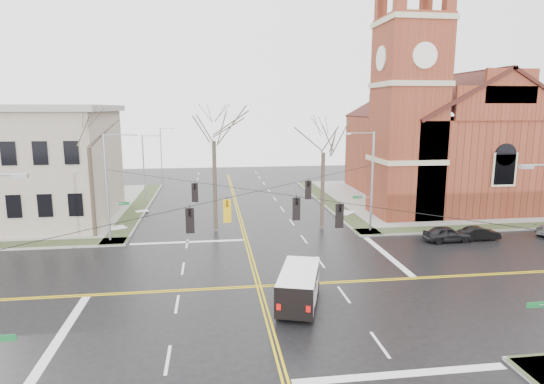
{
  "coord_description": "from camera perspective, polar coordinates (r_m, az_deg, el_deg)",
  "views": [
    {
      "loc": [
        -2.85,
        -27.26,
        11.2
      ],
      "look_at": [
        1.66,
        6.0,
        4.99
      ],
      "focal_mm": 30.0,
      "sensor_mm": 36.0,
      "label": 1
    }
  ],
  "objects": [
    {
      "name": "tree_nw_near",
      "position": [
        41.29,
        -7.33,
        7.11
      ],
      "size": [
        4.0,
        4.0,
        12.22
      ],
      "color": "#383023",
      "rests_on": "ground"
    },
    {
      "name": "span_wires",
      "position": [
        27.86,
        -1.72,
        0.14
      ],
      "size": [
        23.02,
        23.02,
        0.03
      ],
      "color": "black",
      "rests_on": "ground"
    },
    {
      "name": "signal_pole_nw",
      "position": [
        40.17,
        -19.79,
        0.9
      ],
      "size": [
        2.75,
        0.22,
        9.0
      ],
      "color": "gray",
      "rests_on": "ground"
    },
    {
      "name": "church",
      "position": [
        58.98,
        20.37,
        7.14
      ],
      "size": [
        24.28,
        27.48,
        27.5
      ],
      "color": "maroon",
      "rests_on": "ground"
    },
    {
      "name": "streetlight_north_a",
      "position": [
        56.21,
        -15.66,
        3.21
      ],
      "size": [
        2.3,
        0.2,
        8.0
      ],
      "color": "gray",
      "rests_on": "ground"
    },
    {
      "name": "tree_nw_far",
      "position": [
        41.7,
        -22.05,
        5.94
      ],
      "size": [
        4.0,
        4.0,
        11.68
      ],
      "color": "#383023",
      "rests_on": "ground"
    },
    {
      "name": "traffic_signals",
      "position": [
        27.36,
        -1.56,
        -1.66
      ],
      "size": [
        8.21,
        8.26,
        1.3
      ],
      "color": "black",
      "rests_on": "ground"
    },
    {
      "name": "civic_building_a",
      "position": [
        51.31,
        -29.61,
        2.73
      ],
      "size": [
        18.0,
        14.0,
        11.0
      ],
      "primitive_type": "cube",
      "color": "gray",
      "rests_on": "ground"
    },
    {
      "name": "ground",
      "position": [
        29.61,
        -1.65,
        -11.75
      ],
      "size": [
        120.0,
        120.0,
        0.0
      ],
      "primitive_type": "plane",
      "color": "black",
      "rests_on": "ground"
    },
    {
      "name": "sidewalks",
      "position": [
        29.58,
        -1.65,
        -11.61
      ],
      "size": [
        80.0,
        80.0,
        0.17
      ],
      "color": "gray",
      "rests_on": "ground"
    },
    {
      "name": "streetlight_north_b",
      "position": [
        75.96,
        -13.64,
        5.1
      ],
      "size": [
        2.3,
        0.2,
        8.0
      ],
      "color": "gray",
      "rests_on": "ground"
    },
    {
      "name": "parked_car_a",
      "position": [
        41.53,
        21.09,
        -4.93
      ],
      "size": [
        3.95,
        1.62,
        1.34
      ],
      "primitive_type": "imported",
      "rotation": [
        0.0,
        0.0,
        1.58
      ],
      "color": "black",
      "rests_on": "ground"
    },
    {
      "name": "cargo_van",
      "position": [
        26.9,
        3.44,
        -11.36
      ],
      "size": [
        3.56,
        5.7,
        2.03
      ],
      "rotation": [
        0.0,
        0.0,
        -0.3
      ],
      "color": "white",
      "rests_on": "ground"
    },
    {
      "name": "tree_ne",
      "position": [
        42.34,
        6.47,
        5.57
      ],
      "size": [
        4.0,
        4.0,
        10.52
      ],
      "color": "#383023",
      "rests_on": "ground"
    },
    {
      "name": "road_markings",
      "position": [
        29.61,
        -1.65,
        -11.74
      ],
      "size": [
        100.0,
        100.0,
        0.01
      ],
      "color": "gold",
      "rests_on": "ground"
    },
    {
      "name": "parked_car_b",
      "position": [
        43.2,
        24.59,
        -4.74
      ],
      "size": [
        3.5,
        1.32,
        1.14
      ],
      "primitive_type": "imported",
      "rotation": [
        0.0,
        0.0,
        1.6
      ],
      "color": "black",
      "rests_on": "ground"
    },
    {
      "name": "signal_pole_ne",
      "position": [
        41.74,
        12.23,
        1.63
      ],
      "size": [
        2.75,
        0.22,
        9.0
      ],
      "color": "gray",
      "rests_on": "ground"
    }
  ]
}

